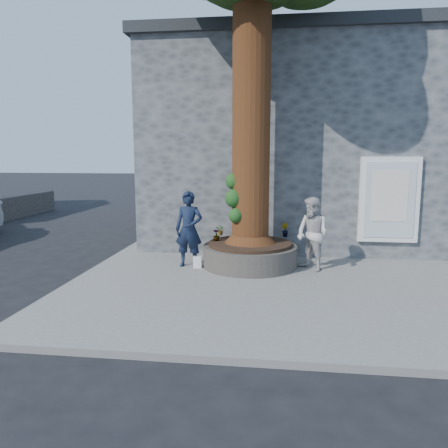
# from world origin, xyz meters

# --- Properties ---
(ground) EXTENTS (120.00, 120.00, 0.00)m
(ground) POSITION_xyz_m (0.00, 0.00, 0.00)
(ground) COLOR black
(ground) RESTS_ON ground
(pavement) EXTENTS (9.00, 8.00, 0.12)m
(pavement) POSITION_xyz_m (1.50, 1.00, 0.06)
(pavement) COLOR slate
(pavement) RESTS_ON ground
(yellow_line) EXTENTS (0.10, 30.00, 0.01)m
(yellow_line) POSITION_xyz_m (-3.05, 1.00, 0.00)
(yellow_line) COLOR yellow
(yellow_line) RESTS_ON ground
(stone_shop) EXTENTS (10.30, 8.30, 6.30)m
(stone_shop) POSITION_xyz_m (2.50, 7.20, 3.16)
(stone_shop) COLOR #444749
(stone_shop) RESTS_ON ground
(planter) EXTENTS (2.30, 2.30, 0.60)m
(planter) POSITION_xyz_m (0.80, 2.00, 0.41)
(planter) COLOR black
(planter) RESTS_ON pavement
(man) EXTENTS (0.71, 0.50, 1.86)m
(man) POSITION_xyz_m (-0.69, 1.79, 1.05)
(man) COLOR #121C32
(man) RESTS_ON pavement
(woman) EXTENTS (1.06, 1.07, 1.75)m
(woman) POSITION_xyz_m (2.29, 1.81, 0.99)
(woman) COLOR beige
(woman) RESTS_ON pavement
(shopping_bag) EXTENTS (0.21, 0.14, 0.28)m
(shopping_bag) POSITION_xyz_m (-0.46, 1.67, 0.26)
(shopping_bag) COLOR white
(shopping_bag) RESTS_ON pavement
(plant_a) EXTENTS (0.24, 0.24, 0.38)m
(plant_a) POSITION_xyz_m (0.99, 2.16, 0.91)
(plant_a) COLOR gray
(plant_a) RESTS_ON planter
(plant_b) EXTENTS (0.27, 0.27, 0.36)m
(plant_b) POSITION_xyz_m (1.65, 2.85, 0.90)
(plant_b) COLOR gray
(plant_b) RESTS_ON planter
(plant_c) EXTENTS (0.18, 0.18, 0.29)m
(plant_c) POSITION_xyz_m (-0.05, 2.07, 0.87)
(plant_c) COLOR gray
(plant_c) RESTS_ON planter
(plant_d) EXTENTS (0.35, 0.34, 0.29)m
(plant_d) POSITION_xyz_m (-0.05, 2.85, 0.87)
(plant_d) COLOR gray
(plant_d) RESTS_ON planter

